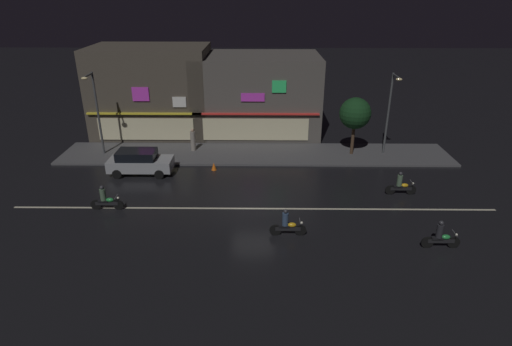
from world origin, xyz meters
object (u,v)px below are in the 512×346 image
streetlamp_mid (390,107)px  motorcycle_lead (105,200)px  pedestrian_on_sidewalk (193,140)px  motorcycle_following (401,185)px  parked_car_near_kerb (140,162)px  streetlamp_west (96,107)px  motorcycle_trailing_far (441,237)px  traffic_cone (214,166)px  motorcycle_opposite_lane (287,225)px

streetlamp_mid → motorcycle_lead: (-18.28, -8.65, -3.16)m
pedestrian_on_sidewalk → motorcycle_following: size_ratio=0.91×
motorcycle_lead → motorcycle_following: 17.65m
parked_car_near_kerb → motorcycle_following: 17.16m
pedestrian_on_sidewalk → motorcycle_following: 15.61m
streetlamp_west → pedestrian_on_sidewalk: (6.75, 0.94, -2.90)m
motorcycle_following → motorcycle_trailing_far: same height
motorcycle_following → motorcycle_trailing_far: 5.84m
pedestrian_on_sidewalk → motorcycle_trailing_far: pedestrian_on_sidewalk is taller
streetlamp_west → pedestrian_on_sidewalk: streetlamp_west is taller
streetlamp_west → motorcycle_lead: streetlamp_west is taller
motorcycle_following → parked_car_near_kerb: bearing=176.2°
pedestrian_on_sidewalk → traffic_cone: (1.95, -3.52, -0.66)m
motorcycle_lead → motorcycle_opposite_lane: same height
streetlamp_west → motorcycle_opposite_lane: streetlamp_west is taller
streetlamp_mid → pedestrian_on_sidewalk: bearing=177.4°
pedestrian_on_sidewalk → streetlamp_west: bearing=164.3°
streetlamp_mid → motorcycle_trailing_far: 12.76m
streetlamp_west → traffic_cone: streetlamp_west is taller
motorcycle_following → pedestrian_on_sidewalk: bearing=159.0°
streetlamp_mid → motorcycle_following: 7.28m
pedestrian_on_sidewalk → motorcycle_following: pedestrian_on_sidewalk is taller
motorcycle_following → traffic_cone: size_ratio=3.45×
motorcycle_following → motorcycle_opposite_lane: (-7.25, -4.78, 0.00)m
pedestrian_on_sidewalk → motorcycle_trailing_far: 19.15m
pedestrian_on_sidewalk → motorcycle_lead: 10.01m
motorcycle_opposite_lane → motorcycle_following: bearing=-144.6°
motorcycle_opposite_lane → motorcycle_lead: bearing=-12.5°
motorcycle_lead → motorcycle_following: same height
streetlamp_west → traffic_cone: bearing=-16.5°
motorcycle_opposite_lane → traffic_cone: 9.65m
parked_car_near_kerb → motorcycle_opposite_lane: 12.41m
motorcycle_opposite_lane → parked_car_near_kerb: bearing=-37.1°
streetlamp_mid → parked_car_near_kerb: streetlamp_mid is taller
streetlamp_west → pedestrian_on_sidewalk: size_ratio=3.55×
streetlamp_west → motorcycle_lead: 9.48m
streetlamp_mid → motorcycle_opposite_lane: size_ratio=3.20×
motorcycle_opposite_lane → motorcycle_trailing_far: bearing=173.9°
motorcycle_trailing_far → motorcycle_following: bearing=-90.1°
motorcycle_lead → motorcycle_following: size_ratio=1.00×
pedestrian_on_sidewalk → motorcycle_trailing_far: size_ratio=0.91×
motorcycle_trailing_far → motorcycle_opposite_lane: bearing=-10.0°
motorcycle_following → motorcycle_trailing_far: (0.19, -5.84, 0.00)m
pedestrian_on_sidewalk → parked_car_near_kerb: (-3.03, -4.14, -0.07)m
streetlamp_west → motorcycle_following: (20.61, -6.23, -3.20)m
streetlamp_west → streetlamp_mid: 21.37m
streetlamp_mid → motorcycle_lead: size_ratio=3.20×
motorcycle_lead → motorcycle_opposite_lane: bearing=173.1°
streetlamp_west → motorcycle_following: size_ratio=3.24×
streetlamp_west → parked_car_near_kerb: size_ratio=1.43×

